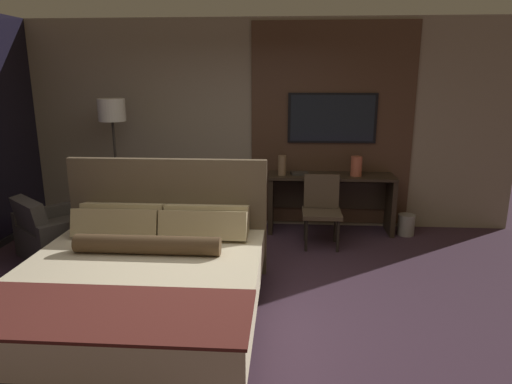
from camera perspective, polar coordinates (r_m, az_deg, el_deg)
ground_plane at (r=4.24m, az=-4.15°, el=-14.86°), size 16.00×16.00×0.00m
wall_back_tv_panel at (r=6.30m, az=0.22°, el=8.32°), size 7.20×0.09×2.80m
bed at (r=4.15m, az=-14.13°, el=-11.01°), size 2.08×2.26×1.24m
desk at (r=6.21m, az=9.28°, el=-0.17°), size 1.66×0.48×0.79m
tv at (r=6.23m, az=9.49°, el=9.09°), size 1.17×0.04×0.66m
desk_chair at (r=5.70m, az=8.19°, el=-1.55°), size 0.48×0.47×0.87m
armchair_by_window at (r=5.82m, az=-23.39°, el=-5.06°), size 1.14×1.14×0.75m
floor_lamp at (r=6.11m, az=-17.49°, el=8.42°), size 0.34×0.34×1.78m
vase_tall at (r=6.10m, az=12.43°, el=3.18°), size 0.15×0.15×0.26m
vase_short at (r=6.02m, az=3.27°, el=3.35°), size 0.11×0.11×0.26m
book at (r=6.09m, az=5.45°, el=2.34°), size 0.24×0.19×0.03m
waste_bin at (r=6.39m, az=18.25°, el=-3.90°), size 0.22×0.22×0.28m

